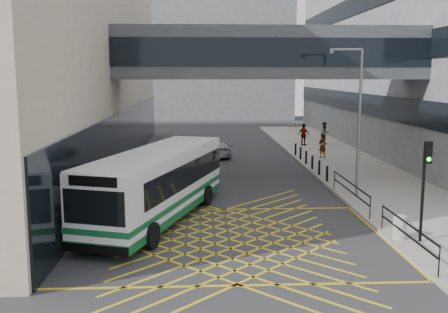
{
  "coord_description": "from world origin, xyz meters",
  "views": [
    {
      "loc": [
        -1.1,
        -19.38,
        6.27
      ],
      "look_at": [
        0.0,
        4.0,
        2.6
      ],
      "focal_mm": 42.0,
      "sensor_mm": 36.0,
      "label": 1
    }
  ],
  "objects": [
    {
      "name": "ground",
      "position": [
        0.0,
        0.0,
        0.0
      ],
      "size": [
        120.0,
        120.0,
        0.0
      ],
      "primitive_type": "plane",
      "color": "#333335"
    },
    {
      "name": "car_white",
      "position": [
        -3.95,
        4.11,
        0.69
      ],
      "size": [
        2.53,
        4.59,
        1.38
      ],
      "primitive_type": "imported",
      "rotation": [
        0.0,
        0.0,
        2.96
      ],
      "color": "silver",
      "rests_on": "ground"
    },
    {
      "name": "building_far",
      "position": [
        -2.0,
        60.0,
        9.0
      ],
      "size": [
        28.0,
        16.0,
        18.0
      ],
      "primitive_type": "cube",
      "color": "slate",
      "rests_on": "ground"
    },
    {
      "name": "pedestrian_a",
      "position": [
        8.0,
        18.67,
        1.03
      ],
      "size": [
        0.84,
        0.74,
        1.74
      ],
      "primitive_type": "imported",
      "rotation": [
        0.0,
        0.0,
        3.58
      ],
      "color": "gray",
      "rests_on": "pavement"
    },
    {
      "name": "pavement",
      "position": [
        9.0,
        15.0,
        0.08
      ],
      "size": [
        6.0,
        54.0,
        0.16
      ],
      "primitive_type": "cube",
      "color": "gray",
      "rests_on": "ground"
    },
    {
      "name": "pedestrian_b",
      "position": [
        9.97,
        26.11,
        1.14
      ],
      "size": [
        1.06,
        0.78,
        1.96
      ],
      "primitive_type": "imported",
      "rotation": [
        0.0,
        0.0,
        0.25
      ],
      "color": "gray",
      "rests_on": "pavement"
    },
    {
      "name": "skybridge",
      "position": [
        3.0,
        12.0,
        7.5
      ],
      "size": [
        20.0,
        4.1,
        3.0
      ],
      "color": "#3D4247",
      "rests_on": "ground"
    },
    {
      "name": "pedestrian_c",
      "position": [
        7.99,
        25.59,
        1.09
      ],
      "size": [
        1.17,
        1.12,
        1.85
      ],
      "primitive_type": "imported",
      "rotation": [
        0.0,
        0.0,
        2.42
      ],
      "color": "gray",
      "rests_on": "pavement"
    },
    {
      "name": "traffic_light",
      "position": [
        7.05,
        -1.16,
        2.6
      ],
      "size": [
        0.27,
        0.44,
        3.75
      ],
      "rotation": [
        0.0,
        0.0,
        0.06
      ],
      "color": "black",
      "rests_on": "pavement"
    },
    {
      "name": "kerb_railings",
      "position": [
        6.15,
        1.78,
        0.88
      ],
      "size": [
        0.05,
        12.54,
        1.0
      ],
      "color": "black",
      "rests_on": "pavement"
    },
    {
      "name": "car_silver",
      "position": [
        0.17,
        20.48,
        0.64
      ],
      "size": [
        2.54,
        4.4,
        1.29
      ],
      "primitive_type": "imported",
      "rotation": [
        0.0,
        0.0,
        3.34
      ],
      "color": "#96979E",
      "rests_on": "ground"
    },
    {
      "name": "street_lamp",
      "position": [
        6.66,
        6.18,
        4.36
      ],
      "size": [
        1.68,
        0.52,
        7.38
      ],
      "rotation": [
        0.0,
        0.0,
        -0.2
      ],
      "color": "slate",
      "rests_on": "pavement"
    },
    {
      "name": "box_junction",
      "position": [
        0.0,
        0.0,
        0.0
      ],
      "size": [
        12.0,
        9.0,
        0.01
      ],
      "color": "gold",
      "rests_on": "ground"
    },
    {
      "name": "bollards",
      "position": [
        6.25,
        15.0,
        0.61
      ],
      "size": [
        0.14,
        10.14,
        0.9
      ],
      "color": "black",
      "rests_on": "pavement"
    },
    {
      "name": "bus",
      "position": [
        -2.89,
        2.88,
        1.64
      ],
      "size": [
        5.78,
        11.14,
        3.06
      ],
      "rotation": [
        0.0,
        0.0,
        -0.32
      ],
      "color": "white",
      "rests_on": "ground"
    },
    {
      "name": "litter_bin",
      "position": [
        6.39,
        -0.71,
        0.6
      ],
      "size": [
        0.5,
        0.5,
        0.87
      ],
      "primitive_type": "cylinder",
      "color": "#ADA89E",
      "rests_on": "pavement"
    },
    {
      "name": "car_dark",
      "position": [
        -3.34,
        9.66,
        0.69
      ],
      "size": [
        1.75,
        4.41,
        1.38
      ],
      "primitive_type": "imported",
      "rotation": [
        0.0,
        0.0,
        3.13
      ],
      "color": "black",
      "rests_on": "ground"
    }
  ]
}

